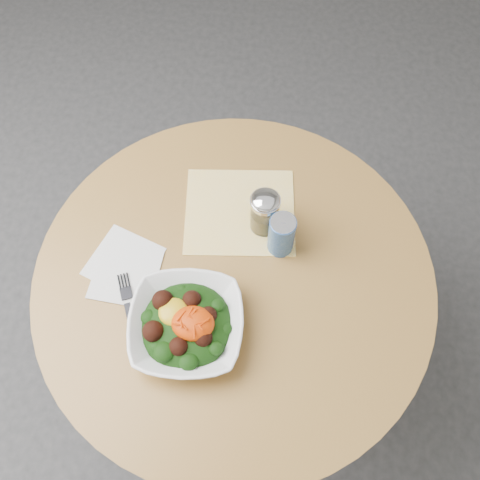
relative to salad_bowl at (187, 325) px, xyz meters
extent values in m
plane|color=#303032|center=(0.08, 0.14, -0.78)|extent=(6.00, 6.00, 0.00)
cylinder|color=black|center=(0.08, 0.14, -0.77)|extent=(0.52, 0.52, 0.03)
cylinder|color=black|center=(0.08, 0.14, -0.43)|extent=(0.10, 0.10, 0.71)
cylinder|color=#A87D3C|center=(0.08, 0.14, -0.05)|extent=(0.90, 0.90, 0.04)
cube|color=#EAA90C|center=(0.08, 0.30, -0.03)|extent=(0.28, 0.26, 0.00)
cube|color=silver|center=(-0.17, 0.14, -0.03)|extent=(0.18, 0.18, 0.00)
cube|color=silver|center=(-0.16, 0.11, -0.03)|extent=(0.15, 0.15, 0.00)
imported|color=white|center=(0.00, 0.00, 0.00)|extent=(0.25, 0.25, 0.06)
ellipsoid|color=black|center=(0.00, 0.00, -0.01)|extent=(0.19, 0.19, 0.07)
ellipsoid|color=gold|center=(-0.03, 0.02, 0.03)|extent=(0.06, 0.06, 0.02)
ellipsoid|color=#D73A04|center=(0.02, -0.01, 0.03)|extent=(0.09, 0.07, 0.04)
cube|color=black|center=(-0.12, -0.01, -0.03)|extent=(0.06, 0.12, 0.00)
cube|color=black|center=(-0.15, 0.08, -0.03)|extent=(0.05, 0.07, 0.00)
cylinder|color=silver|center=(0.14, 0.27, 0.02)|extent=(0.06, 0.06, 0.10)
cylinder|color=#A6834D|center=(0.14, 0.27, 0.00)|extent=(0.05, 0.05, 0.05)
cylinder|color=silver|center=(0.14, 0.27, 0.07)|extent=(0.07, 0.07, 0.01)
ellipsoid|color=silver|center=(0.14, 0.27, 0.08)|extent=(0.06, 0.06, 0.03)
cylinder|color=navy|center=(0.18, 0.22, 0.02)|extent=(0.06, 0.06, 0.11)
cylinder|color=silver|center=(0.18, 0.22, 0.08)|extent=(0.06, 0.06, 0.00)
cube|color=silver|center=(0.18, 0.23, 0.08)|extent=(0.01, 0.02, 0.00)
camera|label=1|loc=(0.15, -0.35, 1.06)|focal=40.00mm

